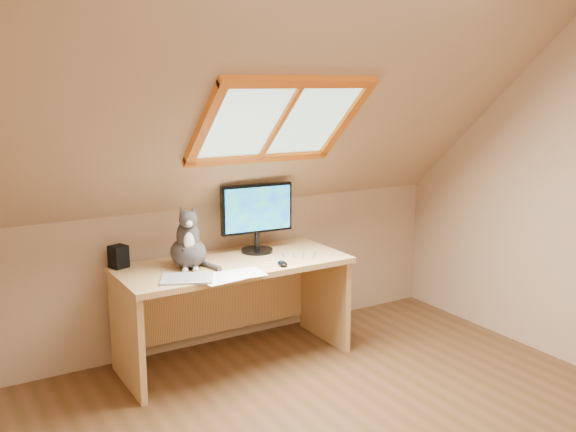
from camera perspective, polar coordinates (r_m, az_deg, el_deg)
room_shell at (r=2.95m, az=10.35°, el=3.51°), size 3.52×3.52×2.41m
desk at (r=4.35m, az=-5.26°, el=-6.60°), size 1.52×0.66×0.69m
monitor at (r=4.39m, az=-2.78°, el=0.24°), size 0.52×0.22×0.48m
cat at (r=4.09m, az=-8.87°, el=-2.59°), size 0.29×0.32×0.41m
desk_speaker at (r=4.21m, az=-14.84°, el=-3.51°), size 0.13×0.13×0.14m
graphics_tablet at (r=3.89m, az=-8.94°, el=-5.51°), size 0.37×0.33×0.01m
mouse at (r=4.11m, az=-0.50°, el=-4.25°), size 0.07×0.11×0.03m
papers at (r=3.93m, az=-5.69°, el=-5.31°), size 0.33×0.27×0.00m
cables at (r=4.29m, az=0.02°, el=-3.74°), size 0.51×0.26×0.01m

